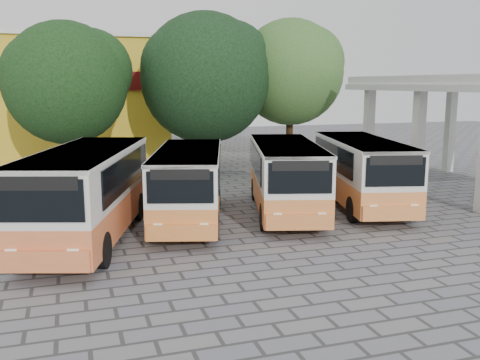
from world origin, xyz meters
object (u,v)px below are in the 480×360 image
object	(u,v)px
bus_far_left	(87,189)
bus_far_right	(362,168)
bus_centre_left	(189,180)
bus_centre_right	(286,173)

from	to	relation	value
bus_far_left	bus_far_right	bearing A→B (deg)	25.98
bus_far_left	bus_far_right	world-z (taller)	bus_far_left
bus_centre_left	bus_centre_right	xyz separation A→B (m)	(3.87, 0.12, 0.05)
bus_far_left	bus_centre_right	bearing A→B (deg)	28.79
bus_centre_left	bus_centre_right	bearing A→B (deg)	17.96
bus_far_right	bus_far_left	bearing A→B (deg)	-157.71
bus_far_left	bus_centre_right	size ratio (longest dim) A/B	1.08
bus_centre_right	bus_far_right	size ratio (longest dim) A/B	1.00
bus_centre_right	bus_centre_left	bearing A→B (deg)	-162.53
bus_centre_left	bus_far_right	distance (m)	7.32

